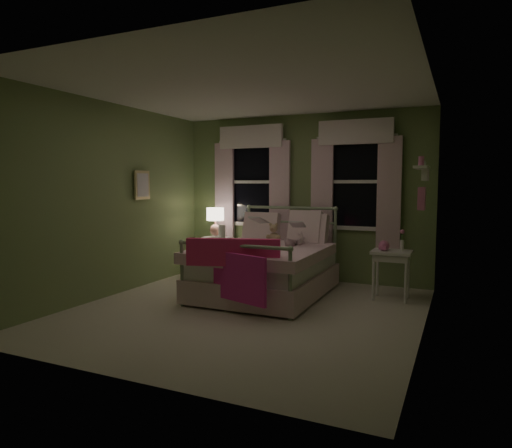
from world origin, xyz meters
The scene contains 18 objects.
room_shell centered at (0.00, 0.00, 1.30)m, with size 4.20×4.20×4.20m.
bed centered at (-0.09, 0.88, 0.38)m, with size 1.58×2.04×1.18m.
pink_throw centered at (-0.10, -0.13, 0.61)m, with size 1.08×0.48×0.71m.
child_left centered at (-0.38, 1.32, 0.91)m, with size 0.25×0.16×0.68m, color #F7D1DD.
child_right centered at (0.18, 1.32, 0.93)m, with size 0.35×0.27×0.72m, color #F7D1DD.
book_left centered at (-0.38, 1.07, 0.96)m, with size 0.20×0.27×0.03m, color beige.
book_right centered at (0.18, 1.07, 0.92)m, with size 0.20×0.27×0.02m, color beige.
teddy_bear centered at (-0.10, 1.16, 0.79)m, with size 0.22×0.17×0.30m.
nightstand_left centered at (-1.32, 1.65, 0.42)m, with size 0.46×0.46×0.65m.
table_lamp centered at (-1.32, 1.65, 0.95)m, with size 0.28×0.28×0.46m.
book_nightstand centered at (-1.22, 1.57, 0.66)m, with size 0.16×0.22×0.02m, color beige.
nightstand_right centered at (1.51, 1.29, 0.55)m, with size 0.50×0.40×0.64m.
pink_toy centered at (1.41, 1.28, 0.71)m, with size 0.14×0.19×0.14m.
bud_vase centered at (1.63, 1.34, 0.79)m, with size 0.06×0.06×0.28m.
window_left centered at (-0.85, 2.03, 1.62)m, with size 1.34×0.13×1.96m.
window_right centered at (0.85, 2.03, 1.62)m, with size 1.34×0.13×1.96m.
wall_shelf centered at (1.90, 0.70, 1.52)m, with size 0.15×0.50×0.60m.
framed_picture centered at (-1.95, 0.60, 1.50)m, with size 0.03×0.32×0.42m.
Camera 1 is at (2.32, -4.79, 1.51)m, focal length 32.00 mm.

